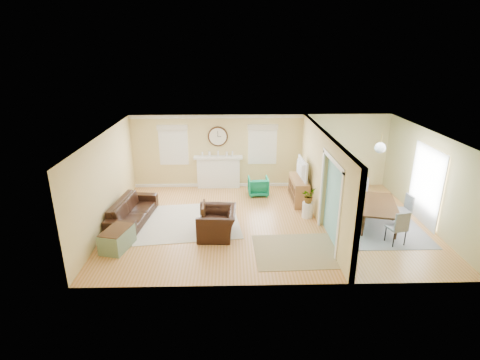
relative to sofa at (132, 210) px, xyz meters
name	(u,v)px	position (x,y,z in m)	size (l,w,h in m)	color
floor	(268,222)	(3.91, -0.21, -0.32)	(9.00, 9.00, 0.00)	#B07431
wall_back	(261,151)	(3.91, 2.79, 0.98)	(9.00, 0.02, 2.60)	#DDC481
wall_front	(284,230)	(3.91, -3.21, 0.98)	(9.00, 0.02, 2.60)	#DDC481
wall_left	(106,181)	(-0.59, -0.21, 0.98)	(0.02, 6.00, 2.60)	#DDC481
wall_right	(429,179)	(8.41, -0.21, 0.98)	(0.02, 6.00, 2.60)	#DDC481
ceiling	(270,134)	(3.91, -0.21, 2.28)	(9.00, 6.00, 0.02)	white
partition	(321,174)	(5.43, 0.07, 1.03)	(0.17, 6.00, 2.60)	#DDC481
fireplace	(219,172)	(2.41, 2.67, 0.27)	(1.70, 0.30, 1.17)	white
wall_clock	(218,136)	(2.41, 2.76, 1.53)	(0.70, 0.07, 0.70)	#3F2310
window_left	(173,142)	(0.86, 2.74, 1.33)	(1.05, 0.13, 1.42)	white
window_right	(262,142)	(3.96, 2.74, 1.33)	(1.05, 0.13, 1.42)	white
french_doors	(426,185)	(8.37, -0.21, 0.78)	(0.06, 1.70, 2.20)	white
pendant	(380,148)	(6.91, -0.21, 1.88)	(0.30, 0.30, 0.55)	gold
rug_cream	(188,221)	(1.60, -0.11, -0.32)	(2.88, 2.50, 0.02)	beige
rug_jute	(297,251)	(4.48, -1.83, -0.32)	(2.10, 1.72, 0.01)	tan
rug_grey	(376,224)	(6.99, -0.42, -0.32)	(2.31, 2.88, 0.01)	gray
sofa	(132,210)	(0.00, 0.00, 0.00)	(2.22, 0.87, 0.65)	black
eames_chair	(217,223)	(2.48, -0.95, 0.05)	(1.14, 1.00, 0.74)	black
green_chair	(258,186)	(3.78, 1.93, -0.01)	(0.66, 0.68, 0.62)	#05724D
trunk	(117,239)	(0.00, -1.57, -0.06)	(0.76, 1.01, 0.52)	gray
credenza	(298,190)	(5.04, 1.30, 0.08)	(0.47, 1.38, 0.80)	#A36C40
tv	(299,169)	(5.02, 1.30, 0.80)	(1.13, 0.15, 0.65)	black
garden_stool	(307,210)	(5.11, 0.11, -0.09)	(0.32, 0.32, 0.47)	white
potted_plant	(308,196)	(5.11, 0.11, 0.37)	(0.40, 0.34, 0.44)	#337F33
dining_table	(377,214)	(6.99, -0.42, 0.00)	(1.83, 1.02, 0.64)	#3F2310
dining_chair_n	(363,192)	(6.91, 0.66, 0.25)	(0.44, 0.44, 0.98)	gray
dining_chair_s	(397,224)	(7.06, -1.51, 0.22)	(0.50, 0.50, 0.93)	gray
dining_chair_w	(357,208)	(6.39, -0.42, 0.19)	(0.43, 0.43, 0.88)	white
dining_chair_e	(403,207)	(7.72, -0.37, 0.18)	(0.42, 0.42, 0.87)	gray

